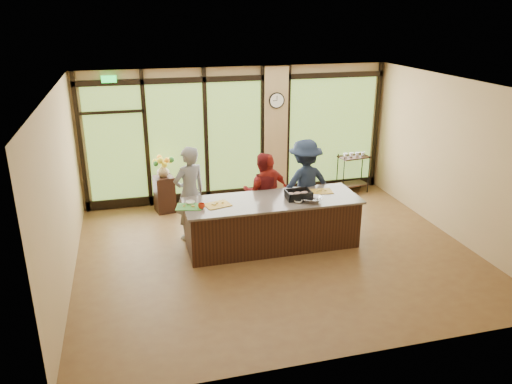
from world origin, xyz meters
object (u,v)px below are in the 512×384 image
cook_right (305,184)px  flower_stand (165,194)px  cook_left (190,193)px  island_base (272,224)px  roasting_pan (298,196)px  bar_cart (353,168)px

cook_right → flower_stand: size_ratio=2.28×
cook_left → flower_stand: 1.61m
island_base → roasting_pan: (0.48, -0.06, 0.52)m
roasting_pan → bar_cart: 3.33m
island_base → flower_stand: 2.84m
island_base → cook_left: (-1.40, 0.74, 0.47)m
cook_left → bar_cart: 4.45m
flower_stand → roasting_pan: bearing=-55.7°
cook_left → flower_stand: cook_left is taller
cook_right → bar_cart: size_ratio=1.86×
flower_stand → bar_cart: size_ratio=0.82×
cook_right → flower_stand: 3.10m
island_base → cook_right: 1.20m
roasting_pan → island_base: bearing=176.2°
roasting_pan → bar_cart: roasting_pan is taller
island_base → cook_right: (0.87, 0.68, 0.47)m
cook_left → roasting_pan: cook_left is taller
cook_left → island_base: bearing=127.7°
cook_right → roasting_pan: bearing=53.6°
cook_left → flower_stand: size_ratio=2.29×
bar_cart → cook_right: bearing=-146.0°
cook_left → cook_right: size_ratio=1.00×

